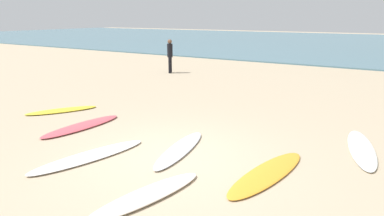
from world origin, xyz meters
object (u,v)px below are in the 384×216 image
Objects in this scene: surfboard_3 at (180,149)px; surfboard_4 at (62,110)px; surfboard_0 at (82,126)px; surfboard_6 at (90,156)px; surfboard_1 at (147,195)px; surfboard_2 at (268,173)px; beachgoer_near at (170,54)px; surfboard_5 at (361,148)px.

surfboard_4 is at bearing -17.01° from surfboard_3.
surfboard_6 is at bearing -31.09° from surfboard_0.
surfboard_1 is 0.95× the size of surfboard_3.
surfboard_0 is at bearing -21.24° from surfboard_6.
surfboard_1 is at bearing 62.25° from surfboard_2.
surfboard_3 reaches higher than surfboard_4.
surfboard_3 is (-0.59, 1.90, -0.00)m from surfboard_1.
surfboard_3 reaches higher than surfboard_2.
surfboard_0 is 1.36× the size of beachgoer_near.
surfboard_3 reaches higher than surfboard_6.
surfboard_5 is at bearing -111.50° from surfboard_2.
surfboard_4 is at bearing -14.13° from beachgoer_near.
surfboard_3 is 4.90m from surfboard_4.
surfboard_6 is 10.75m from beachgoer_near.
surfboard_4 is at bearing -9.99° from surfboard_1.
beachgoer_near reaches higher than surfboard_6.
surfboard_1 is at bearing 9.92° from beachgoer_near.
surfboard_0 is 1.03× the size of surfboard_3.
surfboard_5 is (6.55, 2.13, -0.01)m from surfboard_0.
beachgoer_near is at bearing -63.05° from surfboard_3.
surfboard_4 is at bearing 4.28° from surfboard_2.
surfboard_3 is at bearing -155.83° from surfboard_4.
beachgoer_near reaches higher than surfboard_1.
surfboard_4 is 8.41m from surfboard_5.
surfboard_1 is 4.92m from surfboard_5.
surfboard_2 is at bearing 20.66° from beachgoer_near.
surfboard_6 is (-2.01, 0.61, -0.01)m from surfboard_1.
surfboard_6 is (1.68, -1.27, -0.00)m from surfboard_0.
surfboard_3 is (3.10, 0.02, -0.00)m from surfboard_0.
surfboard_5 is 11.39m from beachgoer_near.
surfboard_0 reaches higher than surfboard_2.
surfboard_0 is 8.94m from beachgoer_near.
surfboard_1 reaches higher than surfboard_6.
surfboard_0 is 6.88m from surfboard_5.
surfboard_1 is 1.99m from surfboard_3.
surfboard_0 reaches higher than surfboard_6.
surfboard_1 is 2.30m from surfboard_2.
surfboard_3 reaches higher than surfboard_5.
beachgoer_near is (-6.02, 8.38, 0.93)m from surfboard_3.
surfboard_4 is at bearing 178.84° from surfboard_5.
surfboard_6 is (-1.42, -1.29, -0.00)m from surfboard_3.
surfboard_3 is at bearing -122.11° from surfboard_6.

